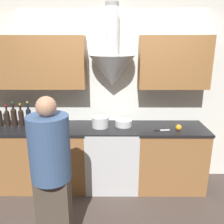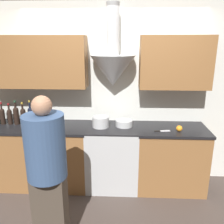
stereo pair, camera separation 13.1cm
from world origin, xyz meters
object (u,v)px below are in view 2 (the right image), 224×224
(mixing_bowl, at_px, (124,123))
(wine_bottle_1, at_px, (2,115))
(stock_pot, at_px, (101,122))
(person_foreground_left, at_px, (47,172))
(wine_bottle_4, at_px, (23,115))
(wine_bottle_5, at_px, (31,115))
(stove_range, at_px, (112,156))
(wine_bottle_2, at_px, (10,116))
(wine_bottle_3, at_px, (16,115))
(orange_fruit, at_px, (179,128))

(mixing_bowl, bearing_deg, wine_bottle_1, 179.90)
(stock_pot, relative_size, person_foreground_left, 0.14)
(wine_bottle_4, bearing_deg, wine_bottle_5, 0.06)
(wine_bottle_5, relative_size, mixing_bowl, 1.48)
(stove_range, xyz_separation_m, wine_bottle_5, (-1.17, 0.05, 0.60))
(wine_bottle_1, height_order, person_foreground_left, person_foreground_left)
(wine_bottle_1, height_order, mixing_bowl, wine_bottle_1)
(wine_bottle_2, bearing_deg, mixing_bowl, -0.29)
(wine_bottle_3, height_order, wine_bottle_4, wine_bottle_3)
(wine_bottle_2, xyz_separation_m, orange_fruit, (2.38, -0.18, -0.09))
(orange_fruit, relative_size, person_foreground_left, 0.05)
(wine_bottle_1, bearing_deg, mixing_bowl, -0.10)
(wine_bottle_1, distance_m, wine_bottle_3, 0.20)
(stove_range, bearing_deg, stock_pot, 177.50)
(wine_bottle_5, bearing_deg, wine_bottle_3, 178.27)
(stove_range, distance_m, wine_bottle_5, 1.32)
(wine_bottle_2, relative_size, stock_pot, 1.31)
(wine_bottle_3, xyz_separation_m, mixing_bowl, (1.55, -0.01, -0.10))
(stove_range, relative_size, orange_fruit, 11.34)
(orange_fruit, bearing_deg, stove_range, 172.39)
(wine_bottle_2, xyz_separation_m, wine_bottle_4, (0.20, -0.01, 0.01))
(orange_fruit, bearing_deg, mixing_bowl, 166.99)
(wine_bottle_1, relative_size, wine_bottle_4, 0.99)
(wine_bottle_3, relative_size, person_foreground_left, 0.21)
(orange_fruit, bearing_deg, wine_bottle_3, 175.55)
(wine_bottle_2, bearing_deg, orange_fruit, -4.27)
(wine_bottle_5, bearing_deg, wine_bottle_4, -179.94)
(stove_range, distance_m, wine_bottle_1, 1.69)
(stove_range, distance_m, stock_pot, 0.55)
(wine_bottle_2, bearing_deg, stove_range, -2.24)
(stove_range, xyz_separation_m, mixing_bowl, (0.16, 0.05, 0.50))
(wine_bottle_1, bearing_deg, wine_bottle_4, -0.28)
(wine_bottle_5, relative_size, orange_fruit, 4.38)
(mixing_bowl, relative_size, person_foreground_left, 0.15)
(wine_bottle_4, relative_size, stock_pot, 1.39)
(wine_bottle_1, height_order, wine_bottle_2, wine_bottle_1)
(stock_pot, bearing_deg, wine_bottle_4, 177.73)
(wine_bottle_2, distance_m, wine_bottle_3, 0.10)
(wine_bottle_4, xyz_separation_m, person_foreground_left, (0.72, -1.22, -0.16))
(wine_bottle_4, bearing_deg, stock_pot, -2.27)
(wine_bottle_4, xyz_separation_m, wine_bottle_5, (0.11, 0.00, 0.01))
(wine_bottle_5, bearing_deg, mixing_bowl, -0.07)
(stove_range, xyz_separation_m, wine_bottle_1, (-1.59, 0.05, 0.59))
(stock_pot, bearing_deg, person_foreground_left, -108.63)
(wine_bottle_1, distance_m, stock_pot, 1.43)
(mixing_bowl, height_order, person_foreground_left, person_foreground_left)
(stove_range, height_order, wine_bottle_3, wine_bottle_3)
(wine_bottle_3, height_order, orange_fruit, wine_bottle_3)
(stock_pot, bearing_deg, stove_range, -2.50)
(wine_bottle_2, height_order, wine_bottle_3, wine_bottle_3)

